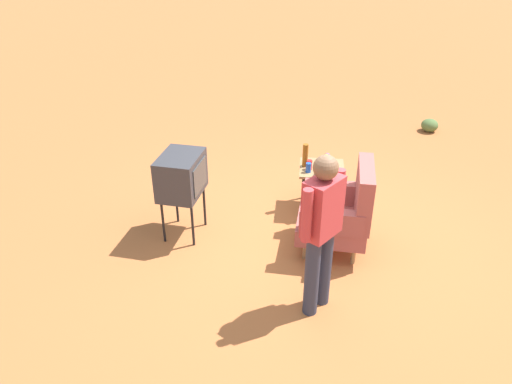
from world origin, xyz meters
name	(u,v)px	position (x,y,z in m)	size (l,w,h in m)	color
ground_plane	(315,244)	(0.00, 0.00, 0.00)	(60.00, 60.00, 0.00)	#AD6033
armchair	(342,211)	(0.04, 0.27, 0.50)	(0.83, 0.83, 1.06)	#937047
side_table	(322,173)	(-0.84, 0.06, 0.50)	(0.56, 0.56, 0.59)	black
tv_on_stand	(181,176)	(-0.09, -1.56, 0.78)	(0.65, 0.51, 1.03)	black
person_standing	(322,227)	(1.05, 0.00, 0.94)	(0.48, 0.39, 1.64)	#2D3347
soda_can_red	(309,165)	(-0.78, -0.10, 0.65)	(0.07, 0.07, 0.12)	red
soda_can_blue	(308,168)	(-0.70, -0.11, 0.65)	(0.07, 0.07, 0.12)	blue
bottle_tall_amber	(305,155)	(-0.86, -0.16, 0.74)	(0.07, 0.07, 0.30)	brown
flower_vase	(326,163)	(-0.67, 0.10, 0.74)	(0.15, 0.09, 0.27)	silver
shrub_near	(430,125)	(-3.67, 2.04, 0.11)	(0.29, 0.29, 0.23)	#516B38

